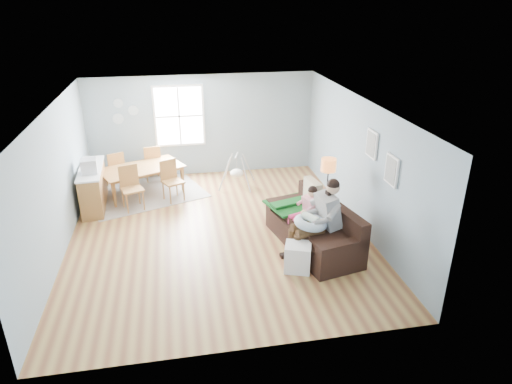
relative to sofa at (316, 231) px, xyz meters
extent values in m
cube|color=brown|center=(-1.84, 0.89, -0.37)|extent=(8.40, 9.40, 0.08)
cube|color=white|center=(-1.84, 0.89, 2.67)|extent=(8.40, 9.40, 0.60)
cube|color=#89A3B4|center=(-1.84, 5.55, 1.02)|extent=(8.40, 0.08, 3.90)
cube|color=#89A3B4|center=(-1.84, -3.77, 1.02)|extent=(8.40, 0.08, 3.90)
cube|color=#89A3B4|center=(2.32, 0.89, 1.02)|extent=(0.08, 9.40, 3.90)
cube|color=white|center=(-2.44, 4.36, 1.32)|extent=(1.32, 0.06, 1.62)
cube|color=white|center=(-2.44, 4.33, 1.32)|extent=(1.20, 0.02, 1.50)
cube|color=white|center=(-2.44, 4.32, 1.32)|extent=(1.20, 0.03, 0.04)
cube|color=white|center=(-2.44, 4.32, 1.32)|extent=(0.04, 0.03, 1.50)
cube|color=white|center=(1.13, -0.61, 1.42)|extent=(0.04, 0.44, 0.54)
cube|color=slate|center=(1.10, -0.61, 1.42)|extent=(0.01, 0.36, 0.46)
cube|color=white|center=(1.13, 0.29, 1.62)|extent=(0.04, 0.44, 0.54)
cube|color=slate|center=(1.10, 0.29, 1.62)|extent=(0.01, 0.36, 0.46)
cylinder|color=#A9C2CB|center=(-3.94, 4.36, 1.72)|extent=(0.24, 0.02, 0.24)
cylinder|color=#A9C2CB|center=(-3.59, 4.36, 1.52)|extent=(0.26, 0.02, 0.26)
cylinder|color=#A9C2CB|center=(-3.99, 4.36, 1.32)|extent=(0.28, 0.02, 0.28)
cube|color=black|center=(-0.07, -0.01, -0.10)|extent=(1.46, 2.46, 0.46)
cube|color=black|center=(0.31, 0.07, 0.37)|extent=(0.71, 2.29, 0.47)
cube|color=black|center=(0.16, -1.03, 0.22)|extent=(1.01, 0.43, 0.18)
cube|color=black|center=(-0.29, 1.00, 0.22)|extent=(1.01, 0.43, 0.18)
cube|color=#155F27|center=(-0.25, 0.73, 0.26)|extent=(1.25, 1.14, 0.04)
cube|color=#BCAE8F|center=(0.10, 0.64, 0.52)|extent=(0.24, 0.58, 0.56)
cube|color=gray|center=(0.11, -0.32, 0.58)|extent=(0.48, 0.56, 0.68)
sphere|color=tan|center=(0.18, -0.31, 1.04)|extent=(0.25, 0.25, 0.25)
sphere|color=black|center=(0.18, -0.31, 1.09)|extent=(0.24, 0.24, 0.24)
cylinder|color=#322112|center=(-0.27, -0.51, 0.26)|extent=(0.55, 0.27, 0.18)
cylinder|color=#322112|center=(-0.32, -0.27, 0.26)|extent=(0.55, 0.27, 0.18)
cylinder|color=#322112|center=(-0.52, -0.55, -0.04)|extent=(0.15, 0.15, 0.57)
cylinder|color=#322112|center=(-0.56, -0.31, -0.04)|extent=(0.15, 0.15, 0.57)
cube|color=black|center=(-0.61, -0.57, -0.29)|extent=(0.29, 0.16, 0.08)
cube|color=black|center=(-0.65, -0.32, -0.29)|extent=(0.29, 0.16, 0.08)
torus|color=silver|center=(-0.24, -0.39, 0.40)|extent=(0.73, 0.72, 0.25)
cylinder|color=white|center=(-0.24, -0.39, 0.49)|extent=(0.30, 0.37, 0.15)
sphere|color=tan|center=(-0.32, -0.21, 0.51)|extent=(0.13, 0.13, 0.13)
cube|color=white|center=(-0.06, 0.23, 0.44)|extent=(0.34, 0.36, 0.41)
sphere|color=tan|center=(-0.03, 0.24, 0.73)|extent=(0.19, 0.19, 0.19)
sphere|color=black|center=(-0.03, 0.24, 0.76)|extent=(0.19, 0.19, 0.19)
cylinder|color=#E13774|center=(-0.29, 0.06, 0.26)|extent=(0.35, 0.21, 0.10)
cylinder|color=#E13774|center=(-0.34, 0.21, 0.26)|extent=(0.35, 0.21, 0.10)
cylinder|color=#E13774|center=(-0.44, 0.00, 0.07)|extent=(0.09, 0.09, 0.34)
cylinder|color=#E13774|center=(-0.49, 0.15, 0.07)|extent=(0.09, 0.09, 0.34)
cylinder|color=black|center=(0.47, 0.82, -0.31)|extent=(0.27, 0.27, 0.03)
cylinder|color=black|center=(0.47, 0.82, 0.33)|extent=(0.03, 0.03, 1.33)
cylinder|color=orange|center=(0.47, 0.82, 1.05)|extent=(0.30, 0.30, 0.27)
cube|color=white|center=(-0.57, -0.78, -0.07)|extent=(0.57, 0.54, 0.51)
cube|color=black|center=(-0.77, -0.71, -0.07)|extent=(0.14, 0.34, 0.41)
cube|color=gray|center=(-3.44, 3.24, -0.32)|extent=(3.28, 2.89, 0.01)
imported|color=brown|center=(-3.44, 3.24, 0.01)|extent=(2.21, 1.78, 0.68)
cube|color=#9B6035|center=(-3.64, 2.35, 0.17)|extent=(0.59, 0.59, 0.04)
cube|color=#9B6035|center=(-3.71, 2.55, 0.44)|extent=(0.43, 0.18, 0.51)
cylinder|color=#9B6035|center=(-3.76, 2.12, -0.08)|extent=(0.04, 0.04, 0.50)
cylinder|color=#9B6035|center=(-3.40, 2.24, -0.08)|extent=(0.04, 0.04, 0.50)
cylinder|color=#9B6035|center=(-3.88, 2.47, -0.08)|extent=(0.04, 0.04, 0.50)
cylinder|color=#9B6035|center=(-3.52, 2.59, -0.08)|extent=(0.04, 0.04, 0.50)
cube|color=#9B6035|center=(-2.72, 2.69, 0.15)|extent=(0.60, 0.60, 0.04)
cube|color=#9B6035|center=(-2.81, 2.87, 0.41)|extent=(0.40, 0.23, 0.49)
cylinder|color=#9B6035|center=(-2.80, 2.45, -0.09)|extent=(0.04, 0.04, 0.48)
cylinder|color=#9B6035|center=(-2.48, 2.61, -0.09)|extent=(0.04, 0.04, 0.48)
cylinder|color=#9B6035|center=(-2.96, 2.77, -0.09)|extent=(0.04, 0.04, 0.48)
cylinder|color=#9B6035|center=(-2.64, 2.93, -0.09)|extent=(0.04, 0.04, 0.48)
cube|color=#9B6035|center=(-4.17, 3.79, 0.14)|extent=(0.59, 0.59, 0.04)
cube|color=#9B6035|center=(-4.08, 3.61, 0.40)|extent=(0.39, 0.22, 0.48)
cylinder|color=#9B6035|center=(-4.08, 4.03, -0.09)|extent=(0.04, 0.04, 0.47)
cylinder|color=#9B6035|center=(-4.40, 3.87, -0.09)|extent=(0.04, 0.04, 0.47)
cylinder|color=#9B6035|center=(-3.93, 3.71, -0.09)|extent=(0.04, 0.04, 0.47)
cylinder|color=#9B6035|center=(-4.25, 3.55, -0.09)|extent=(0.04, 0.04, 0.47)
cube|color=#9B6035|center=(-3.24, 4.13, 0.15)|extent=(0.53, 0.53, 0.04)
cube|color=#9B6035|center=(-3.20, 3.93, 0.41)|extent=(0.42, 0.13, 0.49)
cylinder|color=#9B6035|center=(-3.11, 4.34, -0.09)|extent=(0.04, 0.04, 0.48)
cylinder|color=#9B6035|center=(-3.46, 4.27, -0.09)|extent=(0.04, 0.04, 0.48)
cylinder|color=#9B6035|center=(-3.03, 3.99, -0.09)|extent=(0.04, 0.04, 0.48)
cylinder|color=#9B6035|center=(-3.38, 3.91, -0.09)|extent=(0.04, 0.04, 0.48)
cube|color=brown|center=(-4.54, 2.70, 0.13)|extent=(0.55, 1.69, 0.93)
cube|color=white|center=(-4.54, 2.70, 0.61)|extent=(0.59, 1.73, 0.04)
cube|color=silver|center=(-4.51, 2.38, 0.78)|extent=(0.37, 0.36, 0.32)
cube|color=black|center=(-4.66, 2.36, 0.78)|extent=(0.05, 0.26, 0.22)
cylinder|color=silver|center=(-1.09, 3.27, 0.51)|extent=(0.17, 0.47, 0.04)
ellipsoid|color=silver|center=(-1.09, 3.27, 0.03)|extent=(0.34, 0.34, 0.21)
cylinder|color=silver|center=(-1.09, 3.27, 0.27)|extent=(0.01, 0.01, 0.38)
cylinder|color=silver|center=(-1.43, 3.09, 0.10)|extent=(0.37, 0.23, 0.84)
cylinder|color=silver|center=(-0.91, 2.94, 0.10)|extent=(0.21, 0.38, 0.84)
cylinder|color=silver|center=(-1.27, 3.60, 0.10)|extent=(0.21, 0.38, 0.84)
cylinder|color=silver|center=(-0.76, 3.45, 0.10)|extent=(0.37, 0.23, 0.84)
camera|label=1|loc=(-2.59, -7.56, 4.30)|focal=32.00mm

